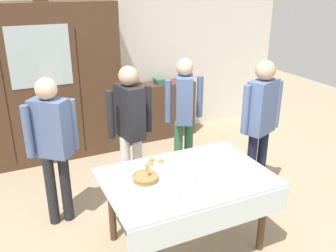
% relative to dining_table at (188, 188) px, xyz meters
% --- Properties ---
extents(ground_plane, '(12.00, 12.00, 0.00)m').
position_rel_dining_table_xyz_m(ground_plane, '(0.00, 0.23, -0.66)').
color(ground_plane, tan).
rests_on(ground_plane, ground).
extents(back_wall, '(6.40, 0.10, 2.70)m').
position_rel_dining_table_xyz_m(back_wall, '(0.00, 2.88, 0.69)').
color(back_wall, silver).
rests_on(back_wall, ground).
extents(dining_table, '(1.52, 1.03, 0.77)m').
position_rel_dining_table_xyz_m(dining_table, '(0.00, 0.00, 0.00)').
color(dining_table, '#4C3321').
rests_on(dining_table, ground).
extents(wall_cabinet, '(2.15, 0.46, 2.19)m').
position_rel_dining_table_xyz_m(wall_cabinet, '(-0.90, 2.59, 0.44)').
color(wall_cabinet, '#4C3321').
rests_on(wall_cabinet, ground).
extents(bookshelf_low, '(1.14, 0.35, 0.91)m').
position_rel_dining_table_xyz_m(bookshelf_low, '(0.90, 2.64, -0.20)').
color(bookshelf_low, '#4C3321').
rests_on(bookshelf_low, ground).
extents(book_stack, '(0.16, 0.22, 0.08)m').
position_rel_dining_table_xyz_m(book_stack, '(0.90, 2.64, 0.29)').
color(book_stack, '#3D754C').
rests_on(book_stack, bookshelf_low).
extents(tea_cup_center, '(0.13, 0.13, 0.06)m').
position_rel_dining_table_xyz_m(tea_cup_center, '(-0.28, -0.27, 0.14)').
color(tea_cup_center, white).
rests_on(tea_cup_center, dining_table).
extents(tea_cup_far_right, '(0.13, 0.13, 0.06)m').
position_rel_dining_table_xyz_m(tea_cup_far_right, '(0.24, 0.28, 0.14)').
color(tea_cup_far_right, white).
rests_on(tea_cup_far_right, dining_table).
extents(tea_cup_back_edge, '(0.13, 0.13, 0.06)m').
position_rel_dining_table_xyz_m(tea_cup_back_edge, '(-0.01, -0.07, 0.14)').
color(tea_cup_back_edge, silver).
rests_on(tea_cup_back_edge, dining_table).
extents(tea_cup_far_left, '(0.13, 0.13, 0.06)m').
position_rel_dining_table_xyz_m(tea_cup_far_left, '(-0.09, -0.26, 0.14)').
color(tea_cup_far_left, white).
rests_on(tea_cup_far_left, dining_table).
extents(tea_cup_mid_left, '(0.13, 0.13, 0.06)m').
position_rel_dining_table_xyz_m(tea_cup_mid_left, '(0.30, -0.19, 0.13)').
color(tea_cup_mid_left, white).
rests_on(tea_cup_mid_left, dining_table).
extents(bread_basket, '(0.24, 0.24, 0.16)m').
position_rel_dining_table_xyz_m(bread_basket, '(-0.38, 0.11, 0.14)').
color(bread_basket, '#9E7542').
rests_on(bread_basket, dining_table).
extents(pastry_plate, '(0.28, 0.28, 0.05)m').
position_rel_dining_table_xyz_m(pastry_plate, '(-0.17, 0.38, 0.12)').
color(pastry_plate, white).
rests_on(pastry_plate, dining_table).
extents(spoon_center, '(0.12, 0.02, 0.01)m').
position_rel_dining_table_xyz_m(spoon_center, '(0.10, 0.24, 0.11)').
color(spoon_center, silver).
rests_on(spoon_center, dining_table).
extents(spoon_mid_right, '(0.12, 0.02, 0.01)m').
position_rel_dining_table_xyz_m(spoon_mid_right, '(0.47, 0.28, 0.11)').
color(spoon_mid_right, silver).
rests_on(spoon_mid_right, dining_table).
extents(person_beside_shelf, '(0.52, 0.32, 1.65)m').
position_rel_dining_table_xyz_m(person_beside_shelf, '(1.19, 0.49, 0.35)').
color(person_beside_shelf, '#191E38').
rests_on(person_beside_shelf, ground).
extents(person_behind_table_right, '(0.52, 0.39, 1.60)m').
position_rel_dining_table_xyz_m(person_behind_table_right, '(-0.17, 1.05, 0.32)').
color(person_behind_table_right, silver).
rests_on(person_behind_table_right, ground).
extents(person_behind_table_left, '(0.52, 0.41, 1.58)m').
position_rel_dining_table_xyz_m(person_behind_table_left, '(0.62, 1.26, 0.30)').
color(person_behind_table_left, '#33704C').
rests_on(person_behind_table_left, ground).
extents(person_by_cabinet, '(0.52, 0.39, 1.59)m').
position_rel_dining_table_xyz_m(person_by_cabinet, '(-1.03, 0.95, 0.31)').
color(person_by_cabinet, '#232328').
rests_on(person_by_cabinet, ground).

